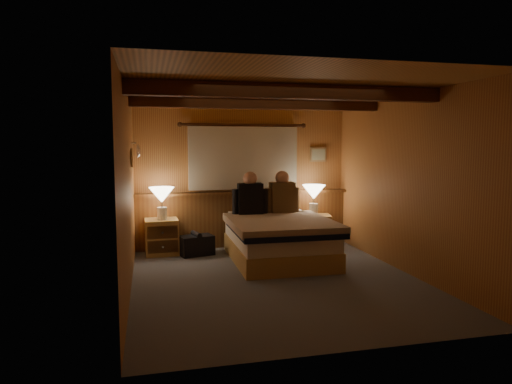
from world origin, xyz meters
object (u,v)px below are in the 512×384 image
object	(u,v)px
person_right	(282,195)
duffel_bag	(196,245)
lamp_left	(162,197)
person_left	(250,196)
bed	(279,239)
nightstand_left	(162,237)
nightstand_right	(316,230)
lamp_right	(314,194)

from	to	relation	value
person_right	duffel_bag	size ratio (longest dim) A/B	1.22
lamp_left	person_left	distance (m)	1.38
lamp_left	person_right	distance (m)	1.92
bed	nightstand_left	size ratio (longest dim) A/B	3.35
duffel_bag	nightstand_left	bearing A→B (deg)	147.08
nightstand_right	bed	bearing A→B (deg)	-125.49
nightstand_left	lamp_right	bearing A→B (deg)	-1.20
bed	nightstand_left	world-z (taller)	bed
nightstand_left	lamp_right	world-z (taller)	lamp_right
nightstand_left	duffel_bag	xyz separation A→B (m)	(0.53, -0.18, -0.12)
bed	nightstand_right	world-z (taller)	bed
lamp_right	person_left	bearing A→B (deg)	-167.06
lamp_left	lamp_right	bearing A→B (deg)	1.48
nightstand_right	nightstand_left	bearing A→B (deg)	-167.84
nightstand_left	person_left	world-z (taller)	person_left
lamp_left	person_left	size ratio (longest dim) A/B	0.73
lamp_right	person_right	world-z (taller)	person_right
nightstand_right	person_right	xyz separation A→B (m)	(-0.66, -0.20, 0.64)
bed	nightstand_left	bearing A→B (deg)	154.76
lamp_right	person_left	size ratio (longest dim) A/B	0.74
bed	person_left	distance (m)	0.87
person_right	duffel_bag	distance (m)	1.58
lamp_left	nightstand_left	bearing A→B (deg)	107.78
nightstand_right	person_right	bearing A→B (deg)	-151.38
nightstand_left	person_left	xyz separation A→B (m)	(1.38, -0.24, 0.63)
nightstand_left	lamp_right	xyz separation A→B (m)	(2.55, 0.03, 0.61)
person_right	lamp_right	bearing A→B (deg)	17.81
nightstand_left	duffel_bag	size ratio (longest dim) A/B	0.97
lamp_left	nightstand_right	bearing A→B (deg)	0.94
bed	person_left	bearing A→B (deg)	118.67
nightstand_right	duffel_bag	bearing A→B (deg)	-162.82
nightstand_left	lamp_left	xyz separation A→B (m)	(0.01, -0.03, 0.64)
person_right	nightstand_left	bearing A→B (deg)	172.68
person_left	person_right	bearing A→B (deg)	8.22
lamp_right	person_left	distance (m)	1.20
nightstand_left	person_right	size ratio (longest dim) A/B	0.80
lamp_left	duffel_bag	size ratio (longest dim) A/B	0.89
bed	nightstand_right	distance (m)	1.22
bed	lamp_left	xyz separation A→B (m)	(-1.68, 0.78, 0.59)
lamp_right	duffel_bag	world-z (taller)	lamp_right
bed	person_right	world-z (taller)	person_right
lamp_right	duffel_bag	bearing A→B (deg)	-174.01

